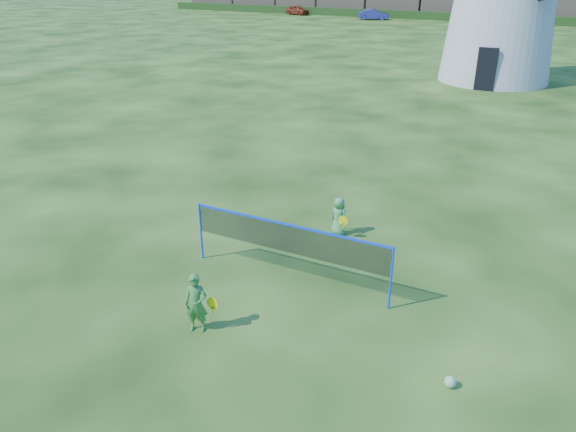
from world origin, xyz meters
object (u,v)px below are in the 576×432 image
Objects in this scene: play_ball at (450,382)px; car_right at (374,15)px; car_left at (298,10)px; badminton_net at (288,239)px; player_boy at (339,216)px; player_girl at (196,303)px.

play_ball is 0.06× the size of car_right.
car_left is at bearing 65.34° from car_right.
badminton_net is 4.75m from play_ball.
car_right is (-23.56, 64.60, 0.54)m from play_ball.
car_right reaches higher than player_boy.
badminton_net is 3.83× the size of player_girl.
player_boy is 0.30× the size of car_left.
play_ball is at bearing -175.14° from car_right.
car_right is (12.16, -2.03, 0.01)m from car_left.
player_girl is at bearing 96.17° from player_boy.
car_left is at bearing 115.92° from badminton_net.
player_boy reaches higher than play_ball.
player_boy is 62.94m from car_right.
car_right is (-19.43, 59.86, 0.10)m from player_boy.
play_ball is 0.06× the size of car_left.
badminton_net is 1.28× the size of car_right.
player_boy is 5.05× the size of play_ball.
play_ball is (4.13, -4.74, -0.45)m from player_boy.
player_girl is at bearing -179.36° from car_right.
player_boy is 69.49m from car_left.
play_ball is (5.07, 0.69, -0.55)m from player_girl.
player_boy is (0.94, 5.43, -0.10)m from player_girl.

